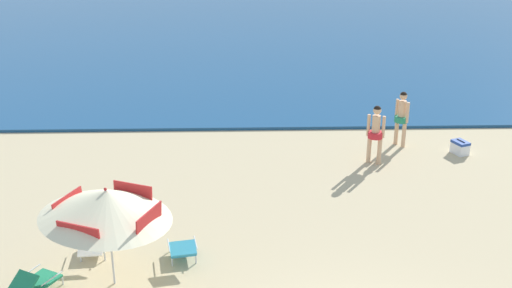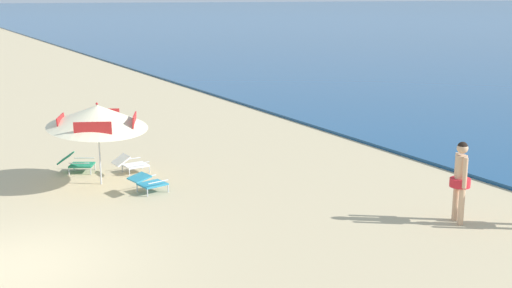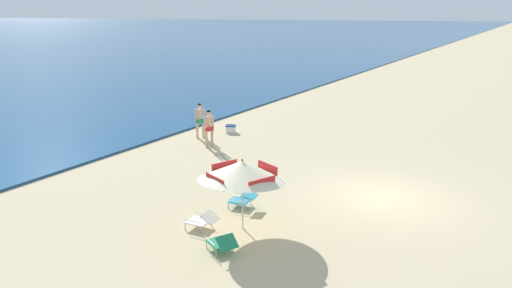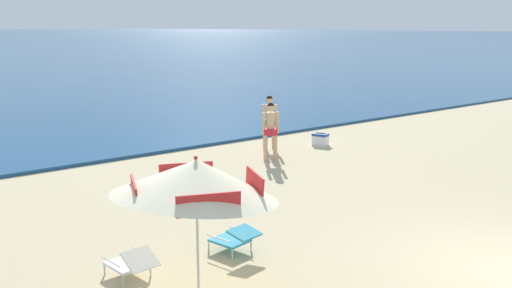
% 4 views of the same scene
% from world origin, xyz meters
% --- Properties ---
extents(ground_plane, '(800.00, 800.00, 0.00)m').
position_xyz_m(ground_plane, '(0.00, 0.00, 0.00)').
color(ground_plane, tan).
extents(beach_umbrella_striped_main, '(2.86, 2.83, 2.14)m').
position_xyz_m(beach_umbrella_striped_main, '(-4.30, 2.74, 1.73)').
color(beach_umbrella_striped_main, silver).
rests_on(beach_umbrella_striped_main, ground).
extents(lounge_chair_under_umbrella, '(0.63, 0.94, 0.52)m').
position_xyz_m(lounge_chair_under_umbrella, '(-4.91, 3.71, 0.27)').
color(lounge_chair_under_umbrella, white).
rests_on(lounge_chair_under_umbrella, ground).
extents(lounge_chair_beside_umbrella, '(0.68, 0.93, 0.49)m').
position_xyz_m(lounge_chair_beside_umbrella, '(-3.02, 3.53, 0.28)').
color(lounge_chair_beside_umbrella, teal).
rests_on(lounge_chair_beside_umbrella, ground).
extents(lounge_chair_facing_sea, '(0.88, 1.03, 0.53)m').
position_xyz_m(lounge_chair_facing_sea, '(-5.72, 2.47, 0.27)').
color(lounge_chair_facing_sea, '#1E7F56').
rests_on(lounge_chair_facing_sea, ground).
extents(person_standing_near_shore, '(0.48, 0.42, 1.72)m').
position_xyz_m(person_standing_near_shore, '(2.00, 8.51, 1.00)').
color(person_standing_near_shore, '#D8A87F').
rests_on(person_standing_near_shore, ground).
extents(person_standing_beside, '(0.42, 0.44, 1.72)m').
position_xyz_m(person_standing_beside, '(3.08, 9.85, 1.00)').
color(person_standing_beside, '#D8A87F').
rests_on(person_standing_beside, ground).
extents(cooler_box, '(0.51, 0.59, 0.43)m').
position_xyz_m(cooler_box, '(4.71, 9.14, 0.20)').
color(cooler_box, white).
rests_on(cooler_box, ground).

